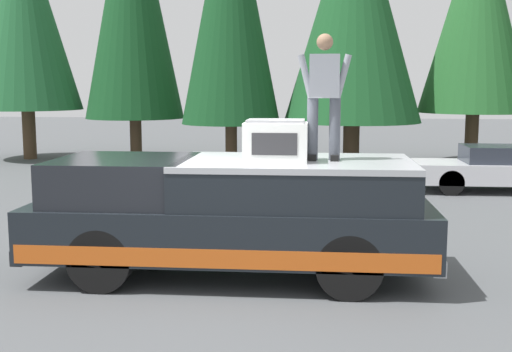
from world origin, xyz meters
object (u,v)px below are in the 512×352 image
object	(u,v)px
pickup_truck	(232,215)
compressor_unit	(276,141)
parked_car_silver	(498,169)
person_on_truck_bed	(324,93)

from	to	relation	value
pickup_truck	compressor_unit	xyz separation A→B (m)	(-0.18, -0.62, 1.05)
compressor_unit	parked_car_silver	size ratio (longest dim) A/B	0.20
compressor_unit	person_on_truck_bed	size ratio (longest dim) A/B	0.50
pickup_truck	person_on_truck_bed	world-z (taller)	person_on_truck_bed
compressor_unit	person_on_truck_bed	distance (m)	0.91
compressor_unit	person_on_truck_bed	world-z (taller)	person_on_truck_bed
compressor_unit	pickup_truck	bearing A→B (deg)	73.59
person_on_truck_bed	pickup_truck	bearing A→B (deg)	91.00
compressor_unit	parked_car_silver	distance (m)	9.61
person_on_truck_bed	parked_car_silver	bearing A→B (deg)	-29.98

